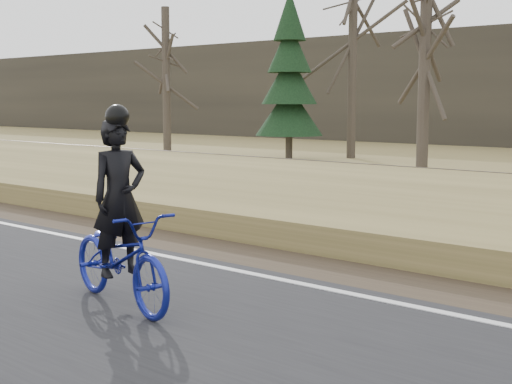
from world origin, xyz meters
The scene contains 11 objects.
ground centered at (0.00, 0.00, 0.00)m, with size 120.00×120.00×0.00m, color #99864E.
edge_line centered at (0.00, 0.20, 0.07)m, with size 120.00×0.12×0.01m, color silver.
shoulder centered at (0.00, 1.20, 0.02)m, with size 120.00×1.60×0.04m, color #473A2B.
embankment centered at (0.00, 4.20, 0.22)m, with size 120.00×5.00×0.44m, color #99864E.
ballast centered at (0.00, 8.00, 0.23)m, with size 120.00×3.00×0.45m, color slate.
railroad centered at (0.00, 8.00, 0.53)m, with size 120.00×2.40×0.29m.
cyclist centered at (2.69, -1.82, 0.76)m, with size 2.16×1.12×2.22m.
bare_tree_far_left centered at (-14.96, 15.38, 3.21)m, with size 0.36×0.36×6.42m, color #463E33.
bare_tree_left centered at (-6.75, 17.80, 4.33)m, with size 0.36×0.36×8.66m, color #463E33.
bare_tree_near_left centered at (-1.30, 13.21, 3.48)m, with size 0.36×0.36×6.96m, color #463E33.
conifer centered at (-7.92, 15.19, 3.06)m, with size 2.60×2.60×6.48m.
Camera 1 is at (8.75, -6.76, 2.32)m, focal length 50.00 mm.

